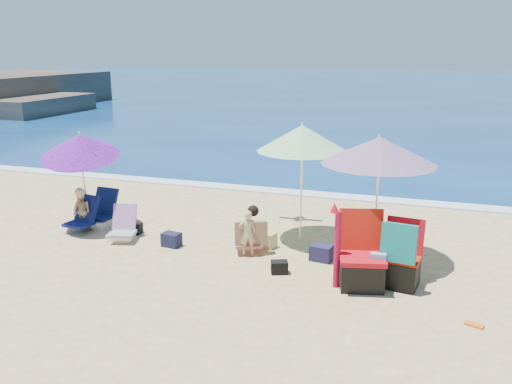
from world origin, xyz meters
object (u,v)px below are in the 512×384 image
(chair_navy, at_px, (100,216))
(camp_chair_left, at_px, (361,265))
(person_center, at_px, (249,232))
(person_left, at_px, (82,211))
(furled_umbrella, at_px, (337,241))
(umbrella_blue, at_px, (79,146))
(umbrella_turquoise, at_px, (379,151))
(camp_chair_right, at_px, (399,263))
(umbrella_striped, at_px, (302,138))
(chair_rainbow, at_px, (122,231))

(chair_navy, xyz_separation_m, camp_chair_left, (5.32, -1.25, 0.15))
(person_center, relative_size, person_left, 0.93)
(furled_umbrella, distance_m, person_left, 5.17)
(umbrella_blue, distance_m, person_left, 1.25)
(umbrella_turquoise, height_order, camp_chair_left, umbrella_turquoise)
(camp_chair_right, bearing_deg, umbrella_striped, 140.96)
(chair_rainbow, height_order, camp_chair_right, camp_chair_right)
(furled_umbrella, height_order, chair_rainbow, furled_umbrella)
(furled_umbrella, relative_size, camp_chair_right, 1.25)
(umbrella_blue, bearing_deg, person_center, -4.73)
(umbrella_striped, bearing_deg, chair_rainbow, -161.76)
(person_left, bearing_deg, camp_chair_left, -8.75)
(camp_chair_right, bearing_deg, furled_umbrella, -160.39)
(umbrella_striped, xyz_separation_m, chair_rainbow, (-3.11, -1.03, -1.72))
(umbrella_striped, height_order, camp_chair_left, umbrella_striped)
(person_center, distance_m, person_left, 3.44)
(chair_rainbow, bearing_deg, camp_chair_left, -8.60)
(camp_chair_right, bearing_deg, umbrella_blue, 172.45)
(chair_rainbow, bearing_deg, umbrella_striped, 18.24)
(umbrella_turquoise, bearing_deg, camp_chair_left, -92.60)
(chair_rainbow, height_order, person_left, person_left)
(chair_navy, bearing_deg, furled_umbrella, -15.46)
(umbrella_blue, height_order, camp_chair_left, umbrella_blue)
(umbrella_turquoise, xyz_separation_m, camp_chair_left, (-0.05, -1.10, -1.51))
(camp_chair_left, height_order, person_center, camp_chair_left)
(chair_rainbow, height_order, person_center, person_center)
(furled_umbrella, height_order, person_center, furled_umbrella)
(umbrella_striped, height_order, umbrella_blue, umbrella_striped)
(chair_navy, relative_size, chair_rainbow, 1.03)
(umbrella_blue, height_order, chair_navy, umbrella_blue)
(furled_umbrella, bearing_deg, chair_navy, 164.54)
(umbrella_turquoise, height_order, furled_umbrella, umbrella_turquoise)
(chair_rainbow, bearing_deg, person_center, 0.44)
(furled_umbrella, distance_m, camp_chair_right, 0.99)
(umbrella_striped, xyz_separation_m, person_left, (-4.08, -0.87, -1.49))
(umbrella_striped, relative_size, camp_chair_left, 1.91)
(umbrella_blue, bearing_deg, person_left, -72.42)
(furled_umbrella, relative_size, chair_navy, 1.81)
(chair_navy, bearing_deg, chair_rainbow, -33.54)
(umbrella_blue, distance_m, person_center, 3.72)
(chair_navy, height_order, person_left, person_left)
(umbrella_turquoise, distance_m, chair_navy, 5.62)
(umbrella_turquoise, xyz_separation_m, furled_umbrella, (-0.41, -1.23, -1.14))
(furled_umbrella, bearing_deg, person_center, 153.29)
(umbrella_striped, height_order, person_left, umbrella_striped)
(umbrella_turquoise, height_order, chair_navy, umbrella_turquoise)
(chair_navy, height_order, person_center, person_center)
(umbrella_turquoise, bearing_deg, furled_umbrella, -108.26)
(umbrella_striped, distance_m, chair_rainbow, 3.70)
(chair_navy, bearing_deg, umbrella_turquoise, -1.54)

